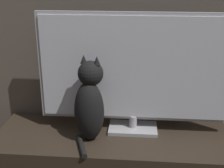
% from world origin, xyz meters
% --- Properties ---
extents(tv, '(1.05, 0.16, 0.67)m').
position_xyz_m(tv, '(0.05, 1.04, 0.84)').
color(tv, '#B7B7BC').
rests_on(tv, tv_stand).
extents(cat, '(0.19, 0.31, 0.46)m').
position_xyz_m(cat, '(-0.18, 0.92, 0.70)').
color(cat, black).
rests_on(cat, tv_stand).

